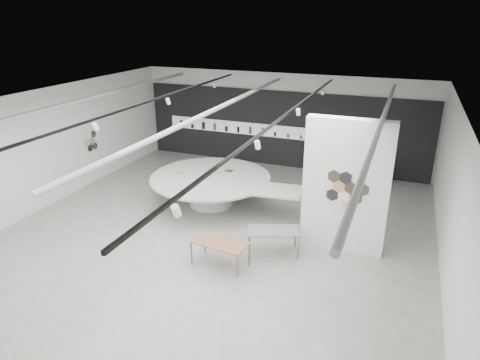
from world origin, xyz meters
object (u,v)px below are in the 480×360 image
at_px(display_island, 213,187).
at_px(sample_table_wood, 220,244).
at_px(partition_column, 346,187).
at_px(sample_table_stone, 273,232).
at_px(kitchen_counter, 364,167).

distance_m(display_island, sample_table_wood, 3.68).
xyz_separation_m(partition_column, sample_table_stone, (-1.63, -0.95, -1.17)).
relative_size(partition_column, kitchen_counter, 2.06).
height_order(partition_column, kitchen_counter, partition_column).
bearing_deg(sample_table_stone, kitchen_counter, 76.22).
bearing_deg(display_island, sample_table_stone, -45.18).
bearing_deg(kitchen_counter, sample_table_wood, -107.81).
bearing_deg(partition_column, sample_table_stone, -149.80).
xyz_separation_m(display_island, kitchen_counter, (4.37, 4.25, -0.16)).
bearing_deg(display_island, kitchen_counter, 37.71).
xyz_separation_m(partition_column, sample_table_wood, (-2.70, -1.98, -1.19)).
bearing_deg(sample_table_stone, display_island, 141.31).
height_order(partition_column, sample_table_wood, partition_column).
distance_m(sample_table_wood, kitchen_counter, 7.97).
bearing_deg(partition_column, sample_table_wood, -143.75).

